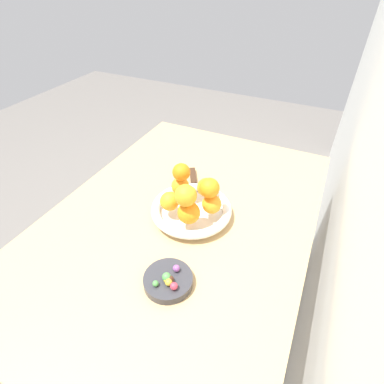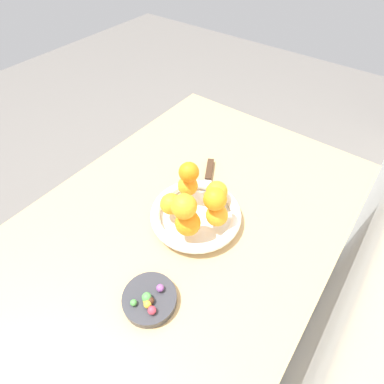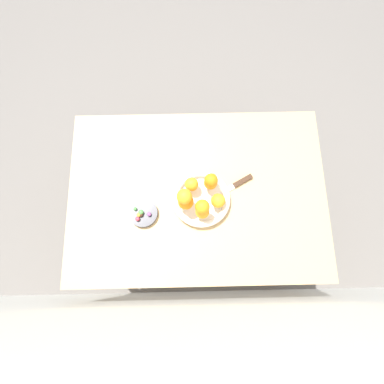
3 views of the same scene
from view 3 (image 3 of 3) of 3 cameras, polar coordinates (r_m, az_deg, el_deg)
The scene contains 21 objects.
ground_plane at distance 2.00m, azimuth 0.66°, elevation -5.62°, with size 6.00×6.00×0.00m, color slate.
wall_back at distance 0.74m, azimuth 2.83°, elevation -26.41°, with size 4.00×0.05×2.50m, color silver.
dining_table at distance 1.36m, azimuth 0.96°, elevation -1.24°, with size 1.10×0.76×0.74m.
fruit_bowl at distance 1.25m, azimuth 1.76°, elevation -1.34°, with size 0.24×0.24×0.04m.
candy_dish at distance 1.26m, azimuth -9.25°, elevation -4.00°, with size 0.12×0.12×0.02m, color #333338.
orange_0 at distance 1.19m, azimuth -1.17°, elevation -1.87°, with size 0.06×0.06×0.06m, color orange.
orange_1 at distance 1.19m, azimuth 1.98°, elevation -3.78°, with size 0.06×0.06×0.06m, color orange.
orange_2 at distance 1.20m, azimuth 5.00°, elevation -1.66°, with size 0.06×0.06×0.06m, color orange.
orange_3 at distance 1.22m, azimuth 3.56°, elevation 1.76°, with size 0.06×0.06×0.06m, color orange.
orange_4 at distance 1.22m, azimuth -0.07°, elevation 1.47°, with size 0.06×0.06×0.06m, color orange.
orange_5 at distance 1.17m, azimuth 3.65°, elevation 2.27°, with size 0.05×0.05×0.05m, color orange.
orange_6 at distance 1.14m, azimuth 1.98°, elevation -2.83°, with size 0.06×0.06×0.06m, color orange.
orange_7 at distance 1.14m, azimuth -1.45°, elevation -0.86°, with size 0.06×0.06×0.06m, color orange.
candy_ball_0 at distance 1.24m, azimuth -8.17°, elevation -4.21°, with size 0.02×0.02×0.02m, color #8C4C99.
candy_ball_1 at distance 1.24m, azimuth -10.13°, elevation -4.33°, with size 0.02×0.02×0.02m, color gold.
candy_ball_2 at distance 1.25m, azimuth -10.77°, elevation -3.17°, with size 0.01×0.01×0.01m, color #4C9947.
candy_ball_3 at distance 1.24m, azimuth -9.70°, elevation -4.30°, with size 0.02×0.02×0.02m, color #472819.
candy_ball_4 at distance 1.24m, azimuth -9.87°, elevation -3.97°, with size 0.02×0.02×0.02m, color gold.
candy_ball_5 at distance 1.24m, azimuth -10.33°, elevation -5.06°, with size 0.02×0.02×0.02m, color #C6384C.
candy_ball_6 at distance 1.24m, azimuth -9.70°, elevation -3.83°, with size 0.02×0.02×0.02m, color #4C9947.
knife at distance 1.29m, azimuth 7.35°, elevation 0.80°, with size 0.24×0.14×0.01m.
Camera 3 is at (0.03, 0.32, 1.97)m, focal length 28.00 mm.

